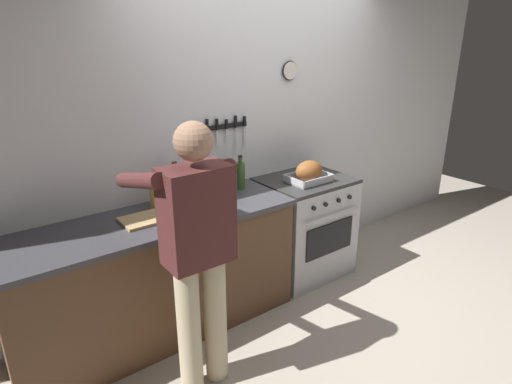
{
  "coord_description": "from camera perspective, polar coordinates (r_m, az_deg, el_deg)",
  "views": [
    {
      "loc": [
        -2.25,
        -1.57,
        2.06
      ],
      "look_at": [
        -0.43,
        0.85,
        0.96
      ],
      "focal_mm": 30.22,
      "sensor_mm": 36.0,
      "label": 1
    }
  ],
  "objects": [
    {
      "name": "wall_back",
      "position": [
        3.76,
        0.62,
        8.31
      ],
      "size": [
        6.0,
        0.13,
        2.6
      ],
      "color": "silver",
      "rests_on": "ground"
    },
    {
      "name": "ground_plane",
      "position": [
        3.43,
        15.09,
        -17.76
      ],
      "size": [
        8.0,
        8.0,
        0.0
      ],
      "primitive_type": "plane",
      "color": "#A89E8E"
    },
    {
      "name": "person_cook",
      "position": [
        2.46,
        -7.87,
        -7.0
      ],
      "size": [
        0.51,
        0.63,
        1.66
      ],
      "rotation": [
        0.0,
        0.0,
        1.66
      ],
      "color": "#C6B793",
      "rests_on": "ground"
    },
    {
      "name": "roasting_pan",
      "position": [
        3.64,
        7.0,
        2.59
      ],
      "size": [
        0.35,
        0.26,
        0.18
      ],
      "color": "#B7B7BC",
      "rests_on": "stove"
    },
    {
      "name": "bottle_wine_red",
      "position": [
        3.2,
        -10.56,
        0.84
      ],
      "size": [
        0.08,
        0.08,
        0.31
      ],
      "color": "#47141E",
      "rests_on": "counter_block"
    },
    {
      "name": "bottle_dish_soap",
      "position": [
        3.3,
        -3.13,
        1.0
      ],
      "size": [
        0.07,
        0.07,
        0.21
      ],
      "color": "#338CCC",
      "rests_on": "counter_block"
    },
    {
      "name": "bottle_cooking_oil",
      "position": [
        3.14,
        -13.26,
        -0.16
      ],
      "size": [
        0.07,
        0.07,
        0.27
      ],
      "color": "gold",
      "rests_on": "counter_block"
    },
    {
      "name": "cutting_board",
      "position": [
        2.98,
        -14.02,
        -3.4
      ],
      "size": [
        0.36,
        0.24,
        0.02
      ],
      "primitive_type": "cube",
      "color": "tan",
      "rests_on": "counter_block"
    },
    {
      "name": "bottle_olive_oil",
      "position": [
        3.44,
        -2.07,
        2.26
      ],
      "size": [
        0.07,
        0.07,
        0.28
      ],
      "color": "#385623",
      "rests_on": "counter_block"
    },
    {
      "name": "counter_block",
      "position": [
        3.2,
        -12.91,
        -10.78
      ],
      "size": [
        2.03,
        0.65,
        0.9
      ],
      "color": "brown",
      "rests_on": "ground"
    },
    {
      "name": "stove",
      "position": [
        3.9,
        6.39,
        -4.53
      ],
      "size": [
        0.76,
        0.67,
        0.9
      ],
      "color": "#BCBCC1",
      "rests_on": "ground"
    }
  ]
}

